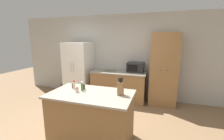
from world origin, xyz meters
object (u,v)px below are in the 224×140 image
object	(u,v)px
pantry_cabinet	(164,70)
spice_bottle_green_herb	(84,87)
spice_bottle_short_red	(77,90)
spice_bottle_pale_salt	(82,86)
microwave	(135,67)
refrigerator	(79,70)
spice_bottle_tall_dark	(74,85)
fire_extinguisher	(63,90)
spice_bottle_amber_oil	(73,85)
knife_block	(121,88)

from	to	relation	value
pantry_cabinet	spice_bottle_green_herb	bearing A→B (deg)	-126.81
spice_bottle_short_red	spice_bottle_pale_salt	world-z (taller)	spice_bottle_pale_salt
microwave	pantry_cabinet	bearing A→B (deg)	-4.32
pantry_cabinet	spice_bottle_pale_salt	size ratio (longest dim) A/B	11.89
pantry_cabinet	spice_bottle_pale_salt	xyz separation A→B (m)	(-1.45, -2.00, -0.01)
refrigerator	spice_bottle_tall_dark	bearing A→B (deg)	-62.19
spice_bottle_tall_dark	spice_bottle_pale_salt	distance (m)	0.19
microwave	spice_bottle_pale_salt	xyz separation A→B (m)	(-0.65, -2.06, -0.03)
fire_extinguisher	spice_bottle_pale_salt	bearing A→B (deg)	-45.34
pantry_cabinet	microwave	bearing A→B (deg)	175.68
spice_bottle_amber_oil	spice_bottle_green_herb	size ratio (longest dim) A/B	1.13
refrigerator	pantry_cabinet	bearing A→B (deg)	2.06
refrigerator	spice_bottle_amber_oil	xyz separation A→B (m)	(0.93, -1.83, 0.10)
knife_block	spice_bottle_green_herb	distance (m)	0.73
spice_bottle_amber_oil	spice_bottle_short_red	bearing A→B (deg)	-42.67
knife_block	spice_bottle_pale_salt	distance (m)	0.73
microwave	spice_bottle_pale_salt	distance (m)	2.16
refrigerator	spice_bottle_tall_dark	size ratio (longest dim) A/B	10.24
pantry_cabinet	microwave	xyz separation A→B (m)	(-0.80, 0.06, 0.02)
refrigerator	knife_block	distance (m)	2.70
knife_block	spice_bottle_green_herb	world-z (taller)	knife_block
refrigerator	spice_bottle_short_red	bearing A→B (deg)	-60.61
spice_bottle_amber_oil	fire_extinguisher	bearing A→B (deg)	131.73
microwave	spice_bottle_short_red	bearing A→B (deg)	-107.75
spice_bottle_green_herb	spice_bottle_tall_dark	bearing A→B (deg)	-169.52
pantry_cabinet	microwave	size ratio (longest dim) A/B	4.16
microwave	knife_block	size ratio (longest dim) A/B	1.59
spice_bottle_pale_salt	spice_bottle_amber_oil	bearing A→B (deg)	161.66
refrigerator	spice_bottle_short_red	size ratio (longest dim) A/B	19.62
refrigerator	microwave	bearing A→B (deg)	4.84
spice_bottle_green_herb	refrigerator	bearing A→B (deg)	122.71
spice_bottle_amber_oil	microwave	bearing A→B (deg)	65.78
knife_block	spice_bottle_tall_dark	bearing A→B (deg)	178.09
pantry_cabinet	knife_block	xyz separation A→B (m)	(-0.72, -2.00, 0.03)
microwave	spice_bottle_short_red	xyz separation A→B (m)	(-0.69, -2.17, -0.07)
knife_block	spice_bottle_short_red	bearing A→B (deg)	-171.90
pantry_cabinet	spice_bottle_tall_dark	distance (m)	2.56
spice_bottle_short_red	spice_bottle_pale_salt	xyz separation A→B (m)	(0.04, 0.10, 0.04)
knife_block	fire_extinguisher	distance (m)	3.17
spice_bottle_tall_dark	spice_bottle_green_herb	size ratio (longest dim) A/B	1.75
spice_bottle_pale_salt	fire_extinguisher	world-z (taller)	spice_bottle_pale_salt
spice_bottle_green_herb	pantry_cabinet	bearing A→B (deg)	53.19
fire_extinguisher	knife_block	bearing A→B (deg)	-35.50
spice_bottle_amber_oil	spice_bottle_pale_salt	size ratio (longest dim) A/B	0.64
microwave	spice_bottle_amber_oil	distance (m)	2.18
pantry_cabinet	microwave	distance (m)	0.80
spice_bottle_amber_oil	spice_bottle_green_herb	distance (m)	0.25
microwave	spice_bottle_short_red	size ratio (longest dim) A/B	5.46
knife_block	spice_bottle_amber_oil	distance (m)	0.97
spice_bottle_tall_dark	fire_extinguisher	bearing A→B (deg)	132.00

